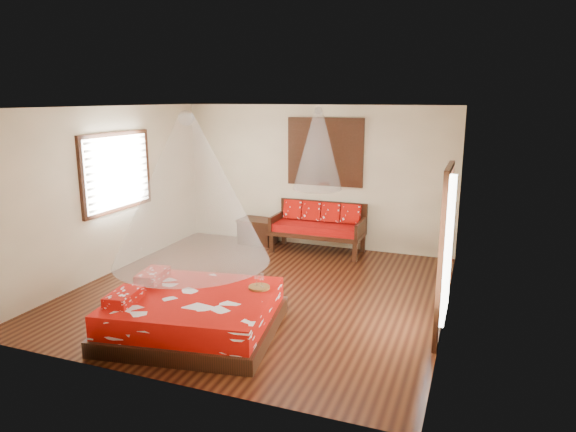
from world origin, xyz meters
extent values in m
cube|color=black|center=(0.00, 0.00, -0.01)|extent=(5.50, 5.50, 0.02)
cube|color=white|center=(0.00, 0.00, 2.81)|extent=(5.50, 5.50, 0.02)
cube|color=tan|center=(-2.76, 0.00, 1.40)|extent=(0.02, 5.50, 2.80)
cube|color=tan|center=(2.76, 0.00, 1.40)|extent=(0.02, 5.50, 2.80)
cube|color=tan|center=(0.00, 2.76, 1.40)|extent=(5.50, 0.02, 2.80)
cube|color=tan|center=(0.00, -2.76, 1.40)|extent=(5.50, 0.02, 2.80)
cube|color=black|center=(-0.20, -1.60, 0.10)|extent=(2.30, 2.14, 0.20)
cube|color=#AE0C05|center=(-0.20, -1.60, 0.35)|extent=(2.18, 2.02, 0.30)
cube|color=#AE0C05|center=(-0.88, -2.10, 0.57)|extent=(0.37, 0.57, 0.14)
cube|color=#AE0C05|center=(-1.00, -1.34, 0.57)|extent=(0.37, 0.57, 0.14)
cube|color=black|center=(-0.61, 1.97, 0.21)|extent=(0.08, 0.08, 0.42)
cube|color=black|center=(1.03, 1.97, 0.21)|extent=(0.08, 0.08, 0.42)
cube|color=black|center=(-0.61, 2.63, 0.21)|extent=(0.08, 0.08, 0.42)
cube|color=black|center=(1.03, 2.63, 0.21)|extent=(0.08, 0.08, 0.42)
cube|color=black|center=(0.21, 2.30, 0.38)|extent=(1.77, 0.78, 0.08)
cube|color=#970605|center=(0.21, 2.30, 0.49)|extent=(1.71, 0.72, 0.14)
cube|color=black|center=(0.21, 2.65, 0.67)|extent=(1.77, 0.06, 0.55)
cube|color=black|center=(-0.63, 2.30, 0.54)|extent=(0.06, 0.78, 0.30)
cube|color=black|center=(1.05, 2.30, 0.54)|extent=(0.06, 0.78, 0.30)
cube|color=#AE0C05|center=(-0.38, 2.53, 0.75)|extent=(0.37, 0.19, 0.39)
cube|color=#AE0C05|center=(0.01, 2.53, 0.75)|extent=(0.37, 0.19, 0.39)
cube|color=#AE0C05|center=(0.41, 2.53, 0.75)|extent=(0.37, 0.19, 0.39)
cube|color=#AE0C05|center=(0.80, 2.53, 0.75)|extent=(0.37, 0.19, 0.39)
cube|color=black|center=(-1.12, 2.45, 0.23)|extent=(0.72, 0.54, 0.46)
cube|color=black|center=(-1.12, 2.45, 0.48)|extent=(0.77, 0.58, 0.05)
cube|color=black|center=(0.21, 2.72, 1.90)|extent=(1.52, 0.06, 1.32)
cube|color=black|center=(0.21, 2.71, 1.90)|extent=(1.35, 0.04, 1.10)
cube|color=black|center=(-2.72, 0.20, 1.70)|extent=(0.08, 1.74, 1.34)
cube|color=silver|center=(-2.68, 0.20, 1.70)|extent=(0.04, 1.54, 1.10)
cube|color=black|center=(2.72, -0.60, 1.05)|extent=(0.08, 1.02, 2.16)
cube|color=white|center=(2.70, -0.60, 1.15)|extent=(0.03, 0.82, 1.70)
cylinder|color=brown|center=(0.48, -1.09, 0.52)|extent=(0.28, 0.28, 0.03)
cone|color=white|center=(-0.20, -1.60, 1.85)|extent=(1.92, 1.92, 1.80)
cone|color=white|center=(0.21, 2.25, 2.00)|extent=(0.92, 0.92, 1.50)
camera|label=1|loc=(3.06, -6.86, 2.94)|focal=32.00mm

